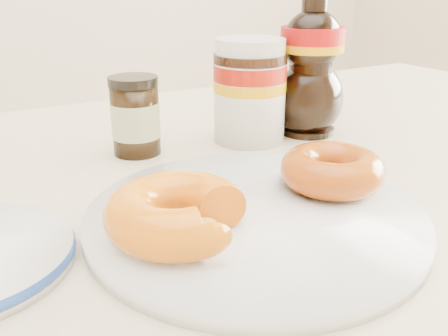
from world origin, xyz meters
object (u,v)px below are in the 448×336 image
plate (255,217)px  dark_jar (135,117)px  donut_bitten (177,213)px  donut_whole (332,170)px  dining_table (273,262)px  nutella_jar (250,87)px  syrup_bottle (311,63)px

plate → dark_jar: dark_jar is taller
donut_bitten → donut_whole: donut_bitten is taller
dining_table → donut_whole: bearing=-58.7°
dining_table → donut_bitten: donut_bitten is taller
donut_whole → nutella_jar: bearing=79.0°
plate → donut_bitten: size_ratio=2.62×
donut_whole → plate: bearing=-177.3°
plate → dark_jar: 0.23m
plate → dark_jar: (-0.02, 0.22, 0.04)m
plate → donut_bitten: 0.08m
dining_table → nutella_jar: 0.22m
dining_table → dark_jar: bearing=113.7°
nutella_jar → syrup_bottle: size_ratio=0.68×
donut_whole → dark_jar: size_ratio=1.05×
syrup_bottle → dark_jar: 0.23m
dark_jar → donut_whole: bearing=-64.6°
dining_table → plate: bearing=-140.3°
donut_whole → nutella_jar: size_ratio=0.75×
dining_table → dark_jar: size_ratio=15.43×
donut_whole → nutella_jar: 0.20m
donut_whole → dark_jar: (-0.10, 0.22, 0.01)m
nutella_jar → donut_whole: bearing=-101.0°
dining_table → syrup_bottle: 0.27m
dining_table → donut_whole: size_ratio=14.76×
dining_table → nutella_jar: bearing=65.9°
dining_table → syrup_bottle: bearing=41.5°
syrup_bottle → dark_jar: (-0.22, 0.04, -0.05)m
syrup_bottle → dark_jar: bearing=169.6°
donut_whole → syrup_bottle: 0.22m
syrup_bottle → donut_bitten: bearing=-146.6°
plate → donut_whole: donut_whole is taller
plate → syrup_bottle: bearing=41.0°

